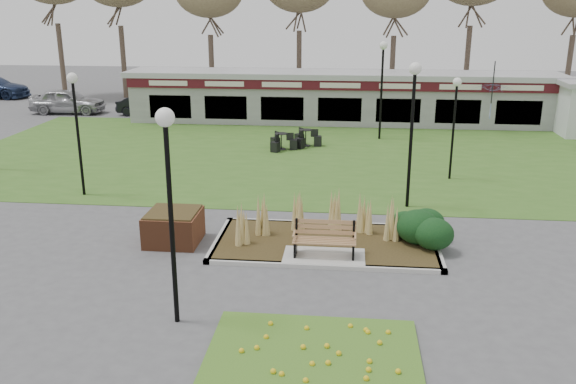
# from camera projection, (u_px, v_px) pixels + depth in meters

# --- Properties ---
(ground) EXTENTS (100.00, 100.00, 0.00)m
(ground) POSITION_uv_depth(u_px,v_px,m) (324.00, 262.00, 16.38)
(ground) COLOR #515154
(ground) RESTS_ON ground
(lawn) EXTENTS (34.00, 16.00, 0.02)m
(lawn) POSITION_uv_depth(u_px,v_px,m) (336.00, 155.00, 27.77)
(lawn) COLOR #386620
(lawn) RESTS_ON ground
(flower_bed) EXTENTS (4.20, 3.00, 0.16)m
(flower_bed) POSITION_uv_depth(u_px,v_px,m) (313.00, 354.00, 11.99)
(flower_bed) COLOR #437020
(flower_bed) RESTS_ON ground
(planting_bed) EXTENTS (6.75, 3.40, 1.27)m
(planting_bed) POSITION_uv_depth(u_px,v_px,m) (371.00, 233.00, 17.42)
(planting_bed) COLOR #332714
(planting_bed) RESTS_ON ground
(park_bench) EXTENTS (1.70, 0.66, 0.93)m
(park_bench) POSITION_uv_depth(u_px,v_px,m) (325.00, 238.00, 16.44)
(park_bench) COLOR #9A7345
(park_bench) RESTS_ON ground
(brick_planter) EXTENTS (1.50, 1.50, 0.95)m
(brick_planter) POSITION_uv_depth(u_px,v_px,m) (174.00, 227.00, 17.61)
(brick_planter) COLOR brown
(brick_planter) RESTS_ON ground
(food_pavilion) EXTENTS (24.60, 3.40, 2.90)m
(food_pavilion) POSITION_uv_depth(u_px,v_px,m) (340.00, 97.00, 34.89)
(food_pavilion) COLOR gray
(food_pavilion) RESTS_ON ground
(lamp_post_near_left) EXTENTS (0.40, 0.40, 4.86)m
(lamp_post_near_left) POSITION_uv_depth(u_px,v_px,m) (413.00, 103.00, 19.73)
(lamp_post_near_left) COLOR black
(lamp_post_near_left) RESTS_ON ground
(lamp_post_near_right) EXTENTS (0.39, 0.39, 4.71)m
(lamp_post_near_right) POSITION_uv_depth(u_px,v_px,m) (168.00, 170.00, 12.33)
(lamp_post_near_right) COLOR black
(lamp_post_near_right) RESTS_ON ground
(lamp_post_mid_left) EXTENTS (0.36, 0.36, 4.39)m
(lamp_post_mid_left) POSITION_uv_depth(u_px,v_px,m) (75.00, 107.00, 21.12)
(lamp_post_mid_left) COLOR black
(lamp_post_mid_left) RESTS_ON ground
(lamp_post_mid_right) EXTENTS (0.40, 0.40, 4.86)m
(lamp_post_mid_right) POSITION_uv_depth(u_px,v_px,m) (382.00, 69.00, 30.01)
(lamp_post_mid_right) COLOR black
(lamp_post_mid_right) RESTS_ON ground
(lamp_post_far_right) EXTENTS (0.33, 0.33, 3.98)m
(lamp_post_far_right) POSITION_uv_depth(u_px,v_px,m) (455.00, 106.00, 23.19)
(lamp_post_far_right) COLOR black
(lamp_post_far_right) RESTS_ON ground
(bistro_set_a) EXTENTS (1.35, 1.45, 0.78)m
(bistro_set_a) POSITION_uv_depth(u_px,v_px,m) (281.00, 144.00, 28.71)
(bistro_set_a) COLOR black
(bistro_set_a) RESTS_ON ground
(bistro_set_b) EXTENTS (1.38, 1.50, 0.80)m
(bistro_set_b) POSITION_uv_depth(u_px,v_px,m) (306.00, 141.00, 29.42)
(bistro_set_b) COLOR black
(bistro_set_b) RESTS_ON ground
(patio_umbrella) EXTENTS (2.58, 2.61, 2.65)m
(patio_umbrella) POSITION_uv_depth(u_px,v_px,m) (491.00, 101.00, 32.18)
(patio_umbrella) COLOR black
(patio_umbrella) RESTS_ON ground
(car_silver) EXTENTS (4.60, 1.99, 1.54)m
(car_silver) POSITION_uv_depth(u_px,v_px,m) (68.00, 101.00, 38.02)
(car_silver) COLOR #A0A0A5
(car_silver) RESTS_ON ground
(car_black) EXTENTS (3.90, 1.85, 1.23)m
(car_black) POSITION_uv_depth(u_px,v_px,m) (148.00, 106.00, 37.28)
(car_black) COLOR black
(car_black) RESTS_ON ground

